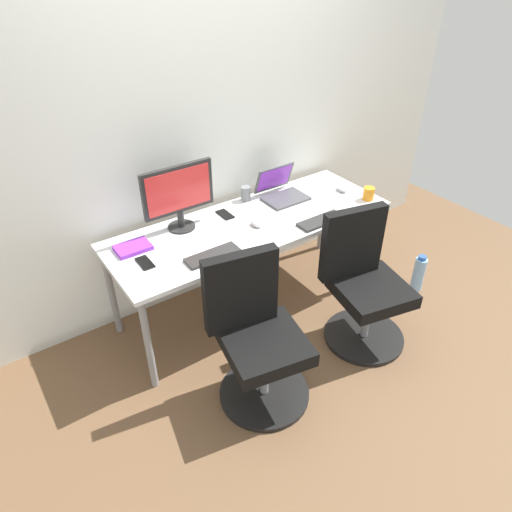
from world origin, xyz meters
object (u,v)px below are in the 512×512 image
(water_bottle_on_floor, at_px, (419,274))
(desktop_monitor, at_px, (178,193))
(coffee_mug, at_px, (369,194))
(office_chair_right, at_px, (363,286))
(open_laptop, at_px, (281,190))
(office_chair_left, at_px, (257,338))

(water_bottle_on_floor, xyz_separation_m, desktop_monitor, (-1.57, 0.79, 0.81))
(coffee_mug, bearing_deg, desktop_monitor, 162.20)
(office_chair_right, bearing_deg, open_laptop, 91.62)
(office_chair_right, height_order, open_laptop, office_chair_right)
(water_bottle_on_floor, distance_m, coffee_mug, 0.77)
(office_chair_left, xyz_separation_m, office_chair_right, (0.84, -0.00, 0.00))
(office_chair_right, distance_m, open_laptop, 0.93)
(office_chair_right, height_order, coffee_mug, office_chair_right)
(office_chair_right, relative_size, open_laptop, 3.03)
(open_laptop, bearing_deg, desktop_monitor, 178.50)
(water_bottle_on_floor, relative_size, coffee_mug, 3.37)
(office_chair_left, xyz_separation_m, open_laptop, (0.82, 0.86, 0.34))
(desktop_monitor, relative_size, coffee_mug, 5.22)
(water_bottle_on_floor, bearing_deg, coffee_mug, 126.21)
(open_laptop, distance_m, coffee_mug, 0.63)
(water_bottle_on_floor, height_order, desktop_monitor, desktop_monitor)
(coffee_mug, bearing_deg, open_laptop, 141.43)
(office_chair_right, xyz_separation_m, coffee_mug, (0.47, 0.47, 0.33))
(office_chair_right, distance_m, water_bottle_on_floor, 0.80)
(office_chair_left, height_order, coffee_mug, office_chair_left)
(water_bottle_on_floor, distance_m, desktop_monitor, 1.94)
(open_laptop, bearing_deg, water_bottle_on_floor, -44.99)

